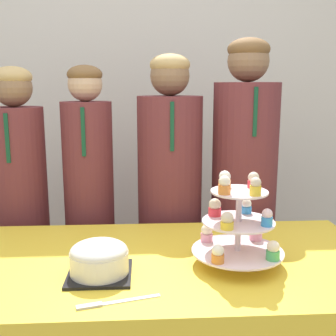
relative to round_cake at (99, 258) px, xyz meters
name	(u,v)px	position (x,y,z in m)	size (l,w,h in m)	color
wall_back	(140,90)	(0.13, 1.61, 0.51)	(9.00, 0.06, 2.70)	silver
round_cake	(99,258)	(0.00, 0.00, 0.00)	(0.20, 0.20, 0.12)	black
cake_knife	(105,304)	(0.03, -0.19, -0.06)	(0.24, 0.08, 0.01)	silver
cupcake_stand	(238,223)	(0.46, 0.06, 0.09)	(0.31, 0.31, 0.32)	silver
student_0	(22,224)	(-0.45, 0.73, -0.13)	(0.26, 0.27, 1.47)	brown
student_1	(90,222)	(-0.12, 0.73, -0.12)	(0.24, 0.25, 1.47)	brown
student_2	(170,219)	(0.27, 0.73, -0.11)	(0.31, 0.32, 1.53)	brown
student_3	(243,210)	(0.64, 0.73, -0.08)	(0.32, 0.32, 1.60)	brown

